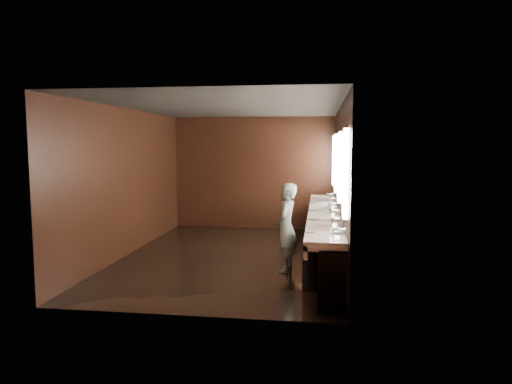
% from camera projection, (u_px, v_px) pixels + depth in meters
% --- Properties ---
extents(floor, '(6.00, 6.00, 0.00)m').
position_uv_depth(floor, '(231.00, 257.00, 8.63)').
color(floor, black).
rests_on(floor, ground).
extents(ceiling, '(4.00, 6.00, 0.02)m').
position_uv_depth(ceiling, '(230.00, 107.00, 8.33)').
color(ceiling, '#2D2D2B').
rests_on(ceiling, wall_back).
extents(wall_back, '(4.00, 0.02, 2.80)m').
position_uv_depth(wall_back, '(253.00, 173.00, 11.43)').
color(wall_back, black).
rests_on(wall_back, floor).
extents(wall_front, '(4.00, 0.02, 2.80)m').
position_uv_depth(wall_front, '(183.00, 204.00, 5.52)').
color(wall_front, black).
rests_on(wall_front, floor).
extents(wall_left, '(0.02, 6.00, 2.80)m').
position_uv_depth(wall_left, '(128.00, 182.00, 8.75)').
color(wall_left, black).
rests_on(wall_left, floor).
extents(wall_right, '(0.02, 6.00, 2.80)m').
position_uv_depth(wall_right, '(339.00, 185.00, 8.21)').
color(wall_right, black).
rests_on(wall_right, floor).
extents(sink_counter, '(0.55, 5.40, 1.01)m').
position_uv_depth(sink_counter, '(327.00, 234.00, 8.33)').
color(sink_counter, black).
rests_on(sink_counter, floor).
extents(mirror_band, '(0.06, 5.03, 1.15)m').
position_uv_depth(mirror_band, '(339.00, 165.00, 8.17)').
color(mirror_band, white).
rests_on(mirror_band, wall_right).
extents(person, '(0.42, 0.58, 1.48)m').
position_uv_depth(person, '(286.00, 227.00, 7.63)').
color(person, '#8EC8D4').
rests_on(person, floor).
extents(trash_bin, '(0.46, 0.46, 0.54)m').
position_uv_depth(trash_bin, '(314.00, 268.00, 6.86)').
color(trash_bin, black).
rests_on(trash_bin, floor).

